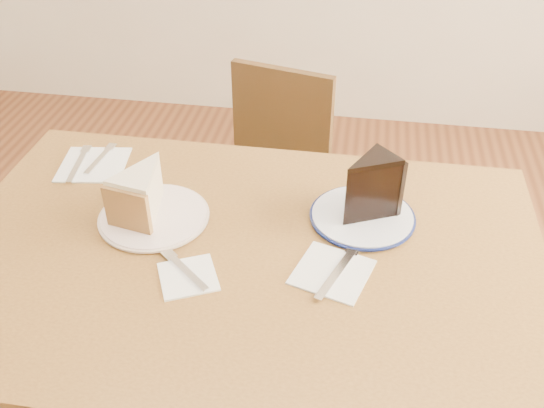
# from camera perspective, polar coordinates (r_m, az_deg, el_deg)

# --- Properties ---
(table) EXTENTS (1.20, 0.80, 0.75)m
(table) POSITION_cam_1_polar(r_m,az_deg,el_deg) (1.27, -2.76, -7.92)
(table) COLOR #573917
(table) RESTS_ON ground
(chair_far) EXTENTS (0.47, 0.47, 0.79)m
(chair_far) POSITION_cam_1_polar(r_m,az_deg,el_deg) (1.93, -0.53, 1.70)
(chair_far) COLOR #34210F
(chair_far) RESTS_ON ground
(plate_cream) EXTENTS (0.22, 0.22, 0.01)m
(plate_cream) POSITION_cam_1_polar(r_m,az_deg,el_deg) (1.31, -11.03, -1.18)
(plate_cream) COLOR silver
(plate_cream) RESTS_ON table
(plate_navy) EXTENTS (0.21, 0.21, 0.01)m
(plate_navy) POSITION_cam_1_polar(r_m,az_deg,el_deg) (1.30, 8.49, -1.19)
(plate_navy) COLOR white
(plate_navy) RESTS_ON table
(carrot_cake) EXTENTS (0.12, 0.15, 0.09)m
(carrot_cake) POSITION_cam_1_polar(r_m,az_deg,el_deg) (1.30, -11.81, 1.20)
(carrot_cake) COLOR #F7EBCC
(carrot_cake) RESTS_ON plate_cream
(chocolate_cake) EXTENTS (0.14, 0.14, 0.13)m
(chocolate_cake) POSITION_cam_1_polar(r_m,az_deg,el_deg) (1.26, 8.86, 1.20)
(chocolate_cake) COLOR black
(chocolate_cake) RESTS_ON plate_navy
(napkin_cream) EXTENTS (0.14, 0.14, 0.00)m
(napkin_cream) POSITION_cam_1_polar(r_m,az_deg,el_deg) (1.16, -7.90, -6.79)
(napkin_cream) COLOR white
(napkin_cream) RESTS_ON table
(napkin_navy) EXTENTS (0.17, 0.17, 0.00)m
(napkin_navy) POSITION_cam_1_polar(r_m,az_deg,el_deg) (1.17, 5.68, -6.40)
(napkin_navy) COLOR white
(napkin_navy) RESTS_ON table
(napkin_spare) EXTENTS (0.17, 0.17, 0.00)m
(napkin_spare) POSITION_cam_1_polar(r_m,az_deg,el_deg) (1.52, -16.44, 3.58)
(napkin_spare) COLOR white
(napkin_spare) RESTS_ON table
(fork_cream) EXTENTS (0.11, 0.10, 0.00)m
(fork_cream) POSITION_cam_1_polar(r_m,az_deg,el_deg) (1.17, -8.16, -6.17)
(fork_cream) COLOR silver
(fork_cream) RESTS_ON napkin_cream
(knife_navy) EXTENTS (0.08, 0.16, 0.00)m
(knife_navy) POSITION_cam_1_polar(r_m,az_deg,el_deg) (1.16, 6.20, -6.36)
(knife_navy) COLOR silver
(knife_navy) RESTS_ON napkin_navy
(fork_spare) EXTENTS (0.03, 0.14, 0.00)m
(fork_spare) POSITION_cam_1_polar(r_m,az_deg,el_deg) (1.53, -15.89, 4.12)
(fork_spare) COLOR silver
(fork_spare) RESTS_ON napkin_spare
(knife_spare) EXTENTS (0.04, 0.16, 0.00)m
(knife_spare) POSITION_cam_1_polar(r_m,az_deg,el_deg) (1.53, -17.76, 3.62)
(knife_spare) COLOR silver
(knife_spare) RESTS_ON napkin_spare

